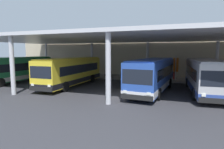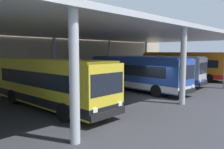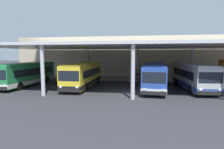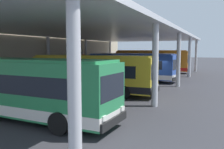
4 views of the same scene
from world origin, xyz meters
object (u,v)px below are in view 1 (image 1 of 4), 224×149
(bus_middle_bay, at_px, (153,75))
(bench_waiting, at_px, (150,74))
(bus_nearest_bay, at_px, (16,69))
(banner_sign, at_px, (176,66))
(bus_second_bay, at_px, (72,71))
(trash_bin, at_px, (174,75))
(bus_far_bay, at_px, (205,76))

(bus_middle_bay, relative_size, bench_waiting, 5.93)
(bus_nearest_bay, relative_size, bench_waiting, 5.88)
(banner_sign, bearing_deg, bus_second_bay, -145.35)
(bench_waiting, relative_size, trash_bin, 1.84)
(trash_bin, relative_size, banner_sign, 0.31)
(bus_far_bay, relative_size, banner_sign, 3.34)
(bus_second_bay, relative_size, trash_bin, 10.79)
(trash_bin, bearing_deg, bus_second_bay, -142.16)
(bus_middle_bay, distance_m, trash_bin, 8.59)
(banner_sign, bearing_deg, bus_middle_bay, -103.19)
(bus_second_bay, bearing_deg, banner_sign, 34.65)
(bus_far_bay, distance_m, trash_bin, 8.19)
(bus_second_bay, distance_m, banner_sign, 13.34)
(bus_nearest_bay, bearing_deg, bench_waiting, 29.47)
(bus_nearest_bay, height_order, bench_waiting, bus_nearest_bay)
(bench_waiting, xyz_separation_m, trash_bin, (3.27, -0.12, 0.01))
(bus_nearest_bay, distance_m, trash_bin, 20.65)
(banner_sign, bearing_deg, bench_waiting, 165.95)
(banner_sign, bearing_deg, trash_bin, 107.09)
(bus_nearest_bay, relative_size, trash_bin, 10.80)
(bus_nearest_bay, relative_size, bus_far_bay, 0.99)
(bus_middle_bay, bearing_deg, bus_nearest_bay, -179.25)
(bus_nearest_bay, xyz_separation_m, bench_waiting, (15.47, 8.74, -0.99))
(bus_second_bay, height_order, bus_far_bay, same)
(bench_waiting, relative_size, banner_sign, 0.56)
(bus_second_bay, xyz_separation_m, bus_middle_bay, (9.18, -0.05, 0.00))
(bus_second_bay, height_order, banner_sign, banner_sign)
(bus_middle_bay, height_order, bench_waiting, bus_middle_bay)
(trash_bin, bearing_deg, bus_far_bay, -67.48)
(bus_middle_bay, relative_size, banner_sign, 3.34)
(bus_middle_bay, xyz_separation_m, bench_waiting, (-1.71, 8.51, -0.99))
(trash_bin, bearing_deg, bench_waiting, 177.93)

